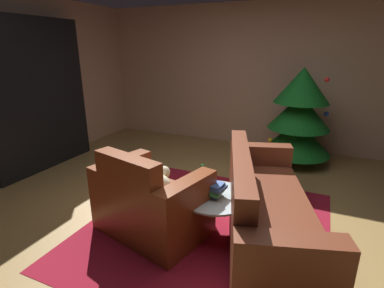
# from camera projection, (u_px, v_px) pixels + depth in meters

# --- Properties ---
(ground_plane) EXTENTS (7.17, 7.17, 0.00)m
(ground_plane) POSITION_uv_depth(u_px,v_px,m) (201.00, 217.00, 3.22)
(ground_plane) COLOR olive
(wall_back) EXTENTS (6.09, 0.06, 2.51)m
(wall_back) POSITION_uv_depth(u_px,v_px,m) (260.00, 77.00, 5.26)
(wall_back) COLOR tan
(wall_back) RESTS_ON ground
(area_rug) EXTENTS (2.33, 2.47, 0.01)m
(area_rug) POSITION_uv_depth(u_px,v_px,m) (207.00, 226.00, 3.04)
(area_rug) COLOR maroon
(area_rug) RESTS_ON ground
(bookshelf_unit) EXTENTS (0.33, 1.63, 2.17)m
(bookshelf_unit) POSITION_uv_depth(u_px,v_px,m) (41.00, 99.00, 4.39)
(bookshelf_unit) COLOR black
(bookshelf_unit) RESTS_ON ground
(armchair_red) EXTENTS (1.17, 0.93, 0.87)m
(armchair_red) POSITION_uv_depth(u_px,v_px,m) (150.00, 203.00, 2.87)
(armchair_red) COLOR brown
(armchair_red) RESTS_ON ground
(couch_red) EXTENTS (1.30, 2.18, 0.83)m
(couch_red) POSITION_uv_depth(u_px,v_px,m) (264.00, 209.00, 2.82)
(couch_red) COLOR brown
(couch_red) RESTS_ON ground
(coffee_table) EXTENTS (0.69, 0.69, 0.41)m
(coffee_table) POSITION_uv_depth(u_px,v_px,m) (215.00, 199.00, 2.83)
(coffee_table) COLOR black
(coffee_table) RESTS_ON ground
(book_stack_on_table) EXTENTS (0.24, 0.21, 0.13)m
(book_stack_on_table) POSITION_uv_depth(u_px,v_px,m) (213.00, 189.00, 2.79)
(book_stack_on_table) COLOR #3F5195
(book_stack_on_table) RESTS_ON coffee_table
(bottle_on_table) EXTENTS (0.08, 0.08, 0.26)m
(bottle_on_table) POSITION_uv_depth(u_px,v_px,m) (202.00, 179.00, 2.93)
(bottle_on_table) COLOR #166027
(bottle_on_table) RESTS_ON coffee_table
(decorated_tree) EXTENTS (1.03, 1.03, 1.49)m
(decorated_tree) POSITION_uv_depth(u_px,v_px,m) (299.00, 115.00, 4.50)
(decorated_tree) COLOR brown
(decorated_tree) RESTS_ON ground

